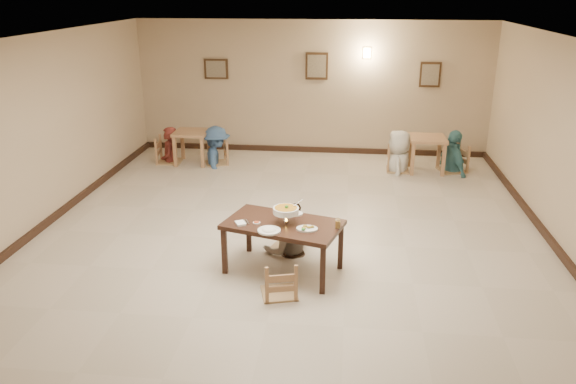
# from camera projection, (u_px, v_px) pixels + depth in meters

# --- Properties ---
(floor) EXTENTS (10.00, 10.00, 0.00)m
(floor) POSITION_uv_depth(u_px,v_px,m) (288.00, 241.00, 8.60)
(floor) COLOR beige
(floor) RESTS_ON ground
(ceiling) EXTENTS (10.00, 10.00, 0.00)m
(ceiling) POSITION_uv_depth(u_px,v_px,m) (288.00, 40.00, 7.56)
(ceiling) COLOR silver
(ceiling) RESTS_ON wall_back
(wall_back) EXTENTS (10.00, 0.00, 10.00)m
(wall_back) POSITION_uv_depth(u_px,v_px,m) (312.00, 88.00, 12.75)
(wall_back) COLOR tan
(wall_back) RESTS_ON floor
(wall_front) EXTENTS (10.00, 0.00, 10.00)m
(wall_front) POSITION_uv_depth(u_px,v_px,m) (198.00, 367.00, 3.42)
(wall_front) COLOR tan
(wall_front) RESTS_ON floor
(wall_left) EXTENTS (0.00, 10.00, 10.00)m
(wall_left) POSITION_uv_depth(u_px,v_px,m) (26.00, 139.00, 8.50)
(wall_left) COLOR tan
(wall_left) RESTS_ON floor
(baseboard_back) EXTENTS (8.00, 0.06, 0.12)m
(baseboard_back) POSITION_uv_depth(u_px,v_px,m) (311.00, 149.00, 13.22)
(baseboard_back) COLOR black
(baseboard_back) RESTS_ON floor
(baseboard_left) EXTENTS (0.06, 10.00, 0.12)m
(baseboard_left) POSITION_uv_depth(u_px,v_px,m) (42.00, 226.00, 8.99)
(baseboard_left) COLOR black
(baseboard_left) RESTS_ON floor
(baseboard_right) EXTENTS (0.06, 10.00, 0.12)m
(baseboard_right) POSITION_uv_depth(u_px,v_px,m) (558.00, 250.00, 8.17)
(baseboard_right) COLOR black
(baseboard_right) RESTS_ON floor
(picture_a) EXTENTS (0.55, 0.04, 0.45)m
(picture_a) POSITION_uv_depth(u_px,v_px,m) (216.00, 69.00, 12.80)
(picture_a) COLOR #362213
(picture_a) RESTS_ON wall_back
(picture_b) EXTENTS (0.50, 0.04, 0.60)m
(picture_b) POSITION_uv_depth(u_px,v_px,m) (317.00, 66.00, 12.52)
(picture_b) COLOR #362213
(picture_b) RESTS_ON wall_back
(picture_c) EXTENTS (0.45, 0.04, 0.55)m
(picture_c) POSITION_uv_depth(u_px,v_px,m) (430.00, 75.00, 12.32)
(picture_c) COLOR #362213
(picture_c) RESTS_ON wall_back
(wall_sconce) EXTENTS (0.16, 0.05, 0.22)m
(wall_sconce) POSITION_uv_depth(u_px,v_px,m) (367.00, 53.00, 12.31)
(wall_sconce) COLOR #FFD88C
(wall_sconce) RESTS_ON wall_back
(main_table) EXTENTS (1.70, 1.25, 0.71)m
(main_table) POSITION_uv_depth(u_px,v_px,m) (283.00, 228.00, 7.51)
(main_table) COLOR #361D14
(main_table) RESTS_ON floor
(chair_far) EXTENTS (0.41, 0.41, 0.88)m
(chair_far) POSITION_uv_depth(u_px,v_px,m) (286.00, 220.00, 8.25)
(chair_far) COLOR tan
(chair_far) RESTS_ON floor
(chair_near) EXTENTS (0.44, 0.44, 0.93)m
(chair_near) POSITION_uv_depth(u_px,v_px,m) (279.00, 261.00, 6.97)
(chair_near) COLOR tan
(chair_near) RESTS_ON floor
(main_diner) EXTENTS (0.88, 0.76, 1.53)m
(main_diner) POSITION_uv_depth(u_px,v_px,m) (288.00, 203.00, 8.02)
(main_diner) COLOR gray
(main_diner) RESTS_ON floor
(curry_warmer) EXTENTS (0.39, 0.34, 0.31)m
(curry_warmer) POSITION_uv_depth(u_px,v_px,m) (286.00, 211.00, 7.40)
(curry_warmer) COLOR silver
(curry_warmer) RESTS_ON main_table
(rice_plate_far) EXTENTS (0.27, 0.27, 0.06)m
(rice_plate_far) POSITION_uv_depth(u_px,v_px,m) (293.00, 213.00, 7.75)
(rice_plate_far) COLOR white
(rice_plate_far) RESTS_ON main_table
(rice_plate_near) EXTENTS (0.30, 0.30, 0.07)m
(rice_plate_near) POSITION_uv_depth(u_px,v_px,m) (269.00, 230.00, 7.21)
(rice_plate_near) COLOR white
(rice_plate_near) RESTS_ON main_table
(fried_plate) EXTENTS (0.28, 0.28, 0.06)m
(fried_plate) POSITION_uv_depth(u_px,v_px,m) (307.00, 228.00, 7.25)
(fried_plate) COLOR white
(fried_plate) RESTS_ON main_table
(chili_dish) EXTENTS (0.10, 0.10, 0.02)m
(chili_dish) POSITION_uv_depth(u_px,v_px,m) (257.00, 223.00, 7.45)
(chili_dish) COLOR white
(chili_dish) RESTS_ON main_table
(napkin_cutlery) EXTENTS (0.21, 0.25, 0.03)m
(napkin_cutlery) POSITION_uv_depth(u_px,v_px,m) (241.00, 223.00, 7.43)
(napkin_cutlery) COLOR white
(napkin_cutlery) RESTS_ON main_table
(drink_glass) EXTENTS (0.07, 0.07, 0.14)m
(drink_glass) POSITION_uv_depth(u_px,v_px,m) (338.00, 224.00, 7.29)
(drink_glass) COLOR white
(drink_glass) RESTS_ON main_table
(bg_table_left) EXTENTS (0.73, 0.73, 0.72)m
(bg_table_left) POSITION_uv_depth(u_px,v_px,m) (192.00, 137.00, 12.21)
(bg_table_left) COLOR #AC7F59
(bg_table_left) RESTS_ON floor
(bg_table_right) EXTENTS (0.75, 0.75, 0.74)m
(bg_table_right) POSITION_uv_depth(u_px,v_px,m) (427.00, 143.00, 11.66)
(bg_table_right) COLOR #AC7F59
(bg_table_right) RESTS_ON floor
(bg_chair_ll) EXTENTS (0.51, 0.51, 1.09)m
(bg_chair_ll) POSITION_uv_depth(u_px,v_px,m) (168.00, 138.00, 12.29)
(bg_chair_ll) COLOR tan
(bg_chair_ll) RESTS_ON floor
(bg_chair_lr) EXTENTS (0.47, 0.47, 0.99)m
(bg_chair_lr) POSITION_uv_depth(u_px,v_px,m) (216.00, 142.00, 12.19)
(bg_chair_lr) COLOR tan
(bg_chair_lr) RESTS_ON floor
(bg_chair_rl) EXTENTS (0.46, 0.46, 0.98)m
(bg_chair_rl) POSITION_uv_depth(u_px,v_px,m) (399.00, 149.00, 11.72)
(bg_chair_rl) COLOR tan
(bg_chair_rl) RESTS_ON floor
(bg_chair_rr) EXTENTS (0.51, 0.51, 1.08)m
(bg_chair_rr) POSITION_uv_depth(u_px,v_px,m) (454.00, 146.00, 11.69)
(bg_chair_rr) COLOR tan
(bg_chair_rr) RESTS_ON floor
(bg_diner_a) EXTENTS (0.51, 0.65, 1.58)m
(bg_diner_a) POSITION_uv_depth(u_px,v_px,m) (167.00, 127.00, 12.21)
(bg_diner_a) COLOR maroon
(bg_diner_a) RESTS_ON floor
(bg_diner_b) EXTENTS (0.89, 1.21, 1.67)m
(bg_diner_b) POSITION_uv_depth(u_px,v_px,m) (215.00, 127.00, 12.08)
(bg_diner_b) COLOR #395C8C
(bg_diner_b) RESTS_ON floor
(bg_diner_c) EXTENTS (0.62, 0.89, 1.75)m
(bg_diner_c) POSITION_uv_depth(u_px,v_px,m) (400.00, 130.00, 11.59)
(bg_diner_c) COLOR silver
(bg_diner_c) RESTS_ON floor
(bg_diner_d) EXTENTS (0.74, 1.11, 1.76)m
(bg_diner_d) POSITION_uv_depth(u_px,v_px,m) (456.00, 130.00, 11.58)
(bg_diner_d) COLOR teal
(bg_diner_d) RESTS_ON floor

